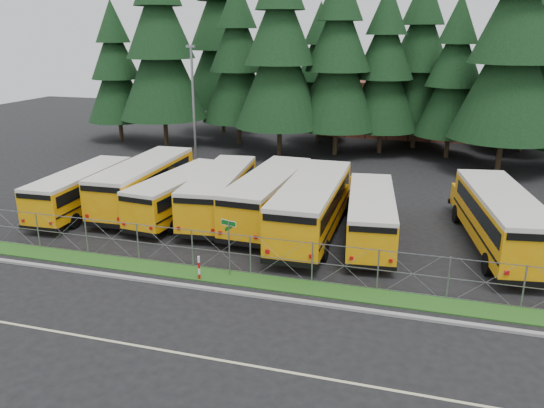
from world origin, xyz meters
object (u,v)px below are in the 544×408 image
(bus_east, at_px, (498,220))
(bus_1, at_px, (147,184))
(bus_0, at_px, (85,191))
(bus_3, at_px, (221,194))
(bus_4, at_px, (271,197))
(bus_5, at_px, (313,207))
(bus_6, at_px, (371,217))
(striped_bollard, at_px, (199,268))
(light_standard, at_px, (194,104))
(bus_2, at_px, (183,195))
(street_sign, at_px, (229,236))

(bus_east, bearing_deg, bus_1, 167.85)
(bus_0, height_order, bus_3, bus_3)
(bus_3, bearing_deg, bus_4, -6.40)
(bus_5, height_order, bus_6, bus_5)
(bus_4, height_order, bus_5, bus_5)
(bus_0, bearing_deg, bus_5, -1.99)
(bus_1, height_order, bus_5, bus_5)
(striped_bollard, relative_size, light_standard, 0.12)
(bus_1, xyz_separation_m, light_standard, (-1.00, 10.11, 3.94))
(bus_3, distance_m, light_standard, 13.02)
(bus_2, bearing_deg, bus_1, 167.41)
(bus_0, relative_size, light_standard, 1.04)
(bus_3, height_order, street_sign, bus_3)
(bus_4, xyz_separation_m, bus_east, (12.83, -0.82, 0.06))
(bus_4, xyz_separation_m, street_sign, (0.29, -7.99, 0.50))
(bus_3, bearing_deg, light_standard, 115.60)
(bus_6, distance_m, striped_bollard, 10.22)
(bus_1, bearing_deg, light_standard, 94.08)
(bus_2, bearing_deg, bus_4, 12.18)
(street_sign, distance_m, striped_bollard, 2.05)
(bus_3, xyz_separation_m, bus_5, (6.20, -1.52, 0.15))
(bus_2, height_order, bus_3, bus_3)
(bus_6, bearing_deg, bus_1, 165.62)
(bus_3, distance_m, bus_6, 9.57)
(bus_0, height_order, bus_5, bus_5)
(bus_1, height_order, street_sign, bus_1)
(bus_0, relative_size, bus_east, 0.87)
(bus_3, relative_size, bus_4, 0.96)
(bus_1, xyz_separation_m, striped_bollard, (7.74, -9.33, -0.96))
(street_sign, bearing_deg, bus_east, 29.78)
(bus_1, xyz_separation_m, street_sign, (8.96, -8.51, 0.48))
(bus_3, distance_m, bus_4, 3.24)
(bus_5, xyz_separation_m, street_sign, (-2.67, -6.52, 0.41))
(striped_bollard, bearing_deg, street_sign, 33.94)
(bus_1, xyz_separation_m, bus_6, (14.87, -2.05, -0.17))
(bus_4, distance_m, street_sign, 8.02)
(bus_0, distance_m, striped_bollard, 13.32)
(bus_1, distance_m, bus_6, 15.02)
(bus_1, height_order, bus_3, bus_1)
(bus_5, bearing_deg, bus_2, 173.49)
(bus_3, relative_size, striped_bollard, 9.37)
(bus_2, height_order, bus_east, bus_east)
(bus_0, distance_m, bus_1, 3.93)
(bus_0, bearing_deg, bus_3, 7.85)
(bus_6, distance_m, bus_east, 6.67)
(bus_1, xyz_separation_m, bus_4, (8.67, -0.51, -0.03))
(bus_5, distance_m, bus_6, 3.25)
(bus_east, bearing_deg, bus_2, 170.59)
(light_standard, bearing_deg, bus_east, -26.94)
(bus_6, xyz_separation_m, street_sign, (-5.91, -6.46, 0.64))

